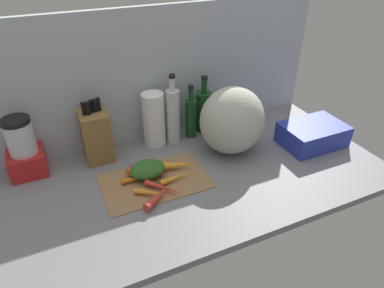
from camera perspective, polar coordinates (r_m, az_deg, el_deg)
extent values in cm
cube|color=slate|center=(142.29, -1.60, -5.96)|extent=(170.00, 80.00, 3.00)
cube|color=#ADB7C1|center=(158.37, -7.36, 11.15)|extent=(170.00, 3.00, 60.00)
cube|color=#997047|center=(139.47, -6.20, -6.10)|extent=(42.05, 26.70, 0.80)
cone|color=orange|center=(145.86, -8.63, -3.37)|extent=(13.84, 10.25, 3.17)
cone|color=orange|center=(139.35, -8.82, -5.60)|extent=(14.20, 2.92, 2.15)
cone|color=red|center=(133.08, -4.70, -7.30)|extent=(12.49, 13.89, 2.46)
cone|color=orange|center=(143.54, -2.59, -3.55)|extent=(14.27, 6.81, 3.57)
cone|color=#B2264C|center=(140.83, -7.22, -4.67)|extent=(14.44, 13.77, 3.37)
cone|color=orange|center=(131.51, -6.90, -8.06)|extent=(11.52, 9.14, 2.35)
cone|color=red|center=(129.15, -5.62, -8.61)|extent=(14.03, 10.89, 3.17)
cone|color=orange|center=(137.86, -2.69, -5.59)|extent=(14.22, 4.08, 2.42)
ellipsoid|color=#2D6023|center=(140.09, -7.42, -4.20)|extent=(14.59, 11.22, 6.17)
ellipsoid|color=#B2B7A8|center=(151.12, 6.72, 3.91)|extent=(29.12, 26.78, 30.40)
cube|color=brown|center=(152.40, -15.67, 1.33)|extent=(11.45, 13.88, 22.28)
cylinder|color=black|center=(144.93, -17.64, 5.59)|extent=(1.58, 1.58, 5.50)
cylinder|color=black|center=(144.95, -17.02, 5.71)|extent=(2.16, 2.16, 5.50)
cylinder|color=black|center=(146.31, -16.49, 6.05)|extent=(1.56, 1.56, 5.50)
cylinder|color=black|center=(146.43, -15.88, 6.18)|extent=(1.92, 1.92, 5.50)
cylinder|color=black|center=(147.31, -15.32, 6.43)|extent=(1.96, 1.96, 5.50)
cube|color=red|center=(156.52, -25.66, -2.77)|extent=(14.28, 14.28, 9.77)
cylinder|color=silver|center=(150.73, -26.69, 0.87)|extent=(10.71, 10.71, 13.57)
cylinder|color=black|center=(147.30, -27.41, 3.41)|extent=(10.93, 10.93, 1.80)
cylinder|color=white|center=(157.41, -6.38, 4.11)|extent=(10.05, 10.05, 25.28)
cylinder|color=silver|center=(158.17, -3.15, 4.55)|extent=(6.23, 6.23, 25.92)
cylinder|color=silver|center=(151.37, -3.33, 9.89)|extent=(2.47, 2.47, 5.96)
cylinder|color=black|center=(149.96, -3.37, 11.22)|extent=(2.84, 2.84, 1.60)
cylinder|color=#19421E|center=(163.74, -0.17, 4.27)|extent=(5.37, 5.37, 19.06)
cylinder|color=#19421E|center=(158.25, -0.18, 8.23)|extent=(2.19, 2.19, 5.75)
cylinder|color=black|center=(156.78, -0.18, 9.45)|extent=(2.52, 2.52, 1.60)
cylinder|color=#19421E|center=(168.94, 1.98, 5.38)|extent=(7.59, 7.59, 20.06)
cylinder|color=#19421E|center=(163.29, 2.06, 9.57)|extent=(2.74, 2.74, 6.69)
cylinder|color=black|center=(161.72, 2.09, 10.92)|extent=(3.16, 3.16, 1.60)
cube|color=#2838AD|center=(169.24, 19.43, 1.51)|extent=(28.58, 19.90, 10.03)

